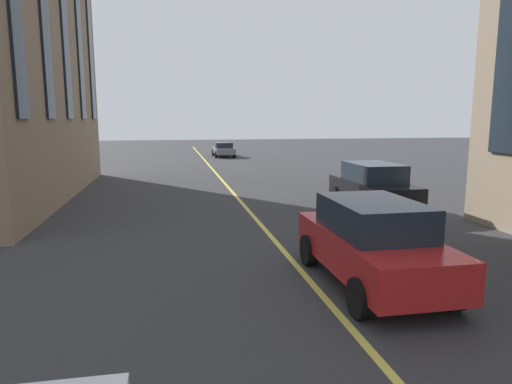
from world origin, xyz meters
The scene contains 4 objects.
lane_centre_line centered at (20.00, 0.00, 0.00)m, with size 80.00×0.16×0.01m.
car_grey_oncoming centered at (43.69, -2.10, 0.70)m, with size 4.40×1.95×1.37m.
car_black_parked_b centered at (16.78, -4.90, 0.97)m, with size 4.70×2.14×1.88m.
car_red_near centered at (9.11, -1.26, 0.97)m, with size 4.70×2.14×1.88m.
Camera 1 is at (0.29, 3.01, 3.61)m, focal length 31.55 mm.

